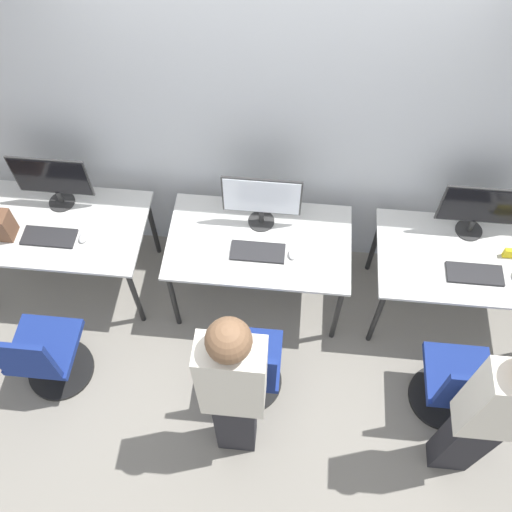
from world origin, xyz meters
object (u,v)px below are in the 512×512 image
object	(u,v)px
keyboard_left	(49,237)
mouse_center	(293,254)
office_chair_center	(248,369)
monitor_right	(480,209)
monitor_center	(262,199)
keyboard_center	(258,252)
person_right	(492,414)
office_chair_left	(45,357)
monitor_left	(52,180)
office_chair_right	(457,387)
keyboard_right	(475,274)
person_center	(233,391)
mouse_left	(83,238)

from	to	relation	value
keyboard_left	mouse_center	size ratio (longest dim) A/B	4.20
office_chair_center	monitor_right	bearing A→B (deg)	35.30
monitor_center	keyboard_center	xyz separation A→B (m)	(0.00, -0.27, -0.24)
keyboard_center	person_right	distance (m)	1.77
office_chair_left	person_right	distance (m)	2.87
monitor_left	mouse_center	world-z (taller)	monitor_left
office_chair_center	office_chair_right	distance (m)	1.40
monitor_center	keyboard_center	world-z (taller)	monitor_center
keyboard_right	person_right	bearing A→B (deg)	-94.56
monitor_center	keyboard_right	size ratio (longest dim) A/B	1.45
keyboard_center	keyboard_right	xyz separation A→B (m)	(1.48, -0.04, 0.00)
monitor_right	person_right	distance (m)	1.41
monitor_right	office_chair_right	xyz separation A→B (m)	(-0.07, -1.04, -0.62)
monitor_right	office_chair_right	size ratio (longest dim) A/B	0.61
mouse_center	office_chair_center	bearing A→B (deg)	-108.62
office_chair_right	person_right	world-z (taller)	person_right
person_right	monitor_right	bearing A→B (deg)	86.64
monitor_left	keyboard_right	world-z (taller)	monitor_left
keyboard_left	person_right	size ratio (longest dim) A/B	0.22
person_center	monitor_right	world-z (taller)	person_center
mouse_left	monitor_center	xyz separation A→B (m)	(1.24, 0.27, 0.24)
monitor_left	monitor_right	distance (m)	2.96
monitor_center	mouse_center	xyz separation A→B (m)	(0.24, -0.27, -0.24)
office_chair_right	monitor_right	bearing A→B (deg)	85.87
mouse_center	office_chair_center	xyz separation A→B (m)	(-0.24, -0.71, -0.38)
office_chair_left	keyboard_right	world-z (taller)	office_chair_left
office_chair_left	office_chair_center	xyz separation A→B (m)	(1.40, 0.05, 0.00)
keyboard_left	keyboard_center	world-z (taller)	same
keyboard_left	office_chair_right	size ratio (longest dim) A/B	0.42
keyboard_left	person_center	xyz separation A→B (m)	(1.44, -1.06, 0.21)
monitor_right	keyboard_right	world-z (taller)	monitor_right
monitor_right	keyboard_center	bearing A→B (deg)	-167.31
keyboard_left	person_right	xyz separation A→B (m)	(2.87, -1.05, 0.19)
person_right	mouse_left	bearing A→B (deg)	157.93
keyboard_left	mouse_left	xyz separation A→B (m)	(0.24, 0.01, 0.01)
mouse_center	person_right	xyz separation A→B (m)	(1.15, -1.07, 0.18)
mouse_left	mouse_center	size ratio (longest dim) A/B	1.00
mouse_left	monitor_center	distance (m)	1.29
monitor_right	office_chair_right	distance (m)	1.21
keyboard_right	person_right	distance (m)	1.05
monitor_left	keyboard_center	xyz separation A→B (m)	(1.48, -0.31, -0.24)
mouse_left	office_chair_center	xyz separation A→B (m)	(1.24, -0.71, -0.38)
monitor_center	keyboard_right	bearing A→B (deg)	-11.80
monitor_left	monitor_center	bearing A→B (deg)	-1.37
keyboard_left	person_right	distance (m)	3.07
mouse_center	office_chair_right	size ratio (longest dim) A/B	0.10
monitor_left	office_chair_center	xyz separation A→B (m)	(1.48, -1.02, -0.62)
keyboard_right	office_chair_right	bearing A→B (deg)	-96.41
monitor_center	person_right	size ratio (longest dim) A/B	0.32
office_chair_right	keyboard_center	bearing A→B (deg)	153.36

